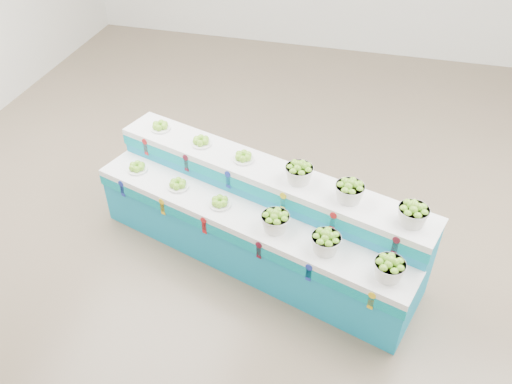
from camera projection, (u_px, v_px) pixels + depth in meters
The scene contains 14 objects.
ground at pixel (294, 218), 6.37m from camera, with size 10.00×10.00×0.00m, color #725F4C.
display_stand at pixel (256, 218), 5.60m from camera, with size 3.62×0.94×1.02m, color #1493C2, non-canonical shape.
plate_lower_left at pixel (137, 167), 5.88m from camera, with size 0.23×0.23×0.10m, color white.
plate_lower_mid at pixel (178, 184), 5.64m from camera, with size 0.23×0.23×0.10m, color white.
plate_lower_right at pixel (220, 201), 5.42m from camera, with size 0.23×0.23×0.10m, color white.
basket_lower_left at pixel (275, 220), 5.11m from camera, with size 0.28×0.28×0.21m, color silver, non-canonical shape.
basket_lower_mid at pixel (326, 241), 4.88m from camera, with size 0.28×0.28×0.21m, color silver, non-canonical shape.
basket_lower_right at pixel (389, 268), 4.63m from camera, with size 0.28×0.28×0.21m, color silver, non-canonical shape.
plate_upper_left at pixel (160, 126), 5.99m from camera, with size 0.23×0.23×0.10m, color white.
plate_upper_mid at pixel (201, 141), 5.75m from camera, with size 0.23×0.23×0.10m, color white.
plate_upper_right at pixel (243, 156), 5.52m from camera, with size 0.23×0.23×0.10m, color white.
basket_upper_left at pixel (299, 172), 5.21m from camera, with size 0.28×0.28×0.21m, color silver, non-canonical shape.
basket_upper_mid at pixel (350, 191), 4.99m from camera, with size 0.28×0.28×0.21m, color silver, non-canonical shape.
basket_upper_right at pixel (413, 214), 4.73m from camera, with size 0.28×0.28×0.21m, color silver, non-canonical shape.
Camera 1 is at (0.77, -4.72, 4.25)m, focal length 37.09 mm.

